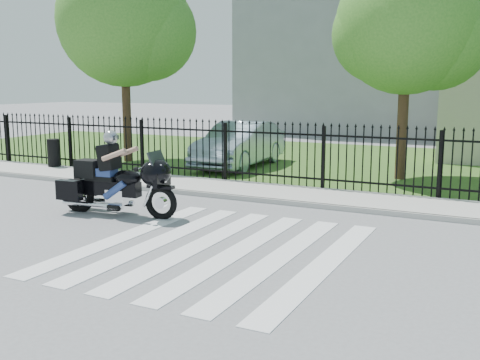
% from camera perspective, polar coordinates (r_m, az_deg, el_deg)
% --- Properties ---
extents(ground, '(120.00, 120.00, 0.00)m').
position_cam_1_polar(ground, '(10.12, -2.39, -7.04)').
color(ground, slate).
rests_on(ground, ground).
extents(crosswalk, '(5.00, 5.50, 0.01)m').
position_cam_1_polar(crosswalk, '(10.12, -2.39, -7.01)').
color(crosswalk, silver).
rests_on(crosswalk, ground).
extents(sidewalk, '(40.00, 2.00, 0.12)m').
position_cam_1_polar(sidewalk, '(14.56, 7.14, -1.65)').
color(sidewalk, '#ADAAA3').
rests_on(sidewalk, ground).
extents(curb, '(40.00, 0.12, 0.12)m').
position_cam_1_polar(curb, '(13.64, 5.75, -2.40)').
color(curb, '#ADAAA3').
rests_on(curb, ground).
extents(grass_strip, '(40.00, 12.00, 0.02)m').
position_cam_1_polar(grass_strip, '(21.21, 13.45, 1.62)').
color(grass_strip, '#33591E').
rests_on(grass_strip, ground).
extents(iron_fence, '(26.00, 0.04, 1.80)m').
position_cam_1_polar(iron_fence, '(15.35, 8.45, 2.11)').
color(iron_fence, black).
rests_on(iron_fence, ground).
extents(tree_left, '(4.80, 4.80, 7.58)m').
position_cam_1_polar(tree_left, '(21.62, -11.74, 15.56)').
color(tree_left, '#382316').
rests_on(tree_left, ground).
extents(tree_mid, '(4.20, 4.20, 6.78)m').
position_cam_1_polar(tree_mid, '(17.85, 16.63, 14.99)').
color(tree_mid, '#382316').
rests_on(tree_mid, ground).
extents(building_tall, '(15.00, 10.00, 12.00)m').
position_cam_1_polar(building_tall, '(35.46, 14.31, 14.49)').
color(building_tall, gray).
rests_on(building_tall, ground).
extents(motorcycle_rider, '(2.95, 1.07, 1.95)m').
position_cam_1_polar(motorcycle_rider, '(12.85, -12.63, 0.02)').
color(motorcycle_rider, black).
rests_on(motorcycle_rider, ground).
extents(parked_car, '(1.85, 4.84, 1.57)m').
position_cam_1_polar(parked_car, '(19.77, -0.05, 3.64)').
color(parked_car, '#93A9B8').
rests_on(parked_car, grass_strip).
extents(litter_bin, '(0.43, 0.43, 0.94)m').
position_cam_1_polar(litter_bin, '(20.18, -18.41, 2.64)').
color(litter_bin, black).
rests_on(litter_bin, sidewalk).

